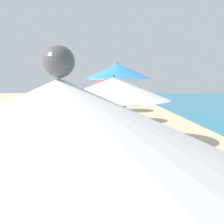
% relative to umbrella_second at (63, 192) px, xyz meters
% --- Properties ---
extents(umbrella_second, '(1.95, 1.95, 2.43)m').
position_rel_umbrella_second_xyz_m(umbrella_second, '(0.00, 0.00, 0.00)').
color(umbrella_second, '#4C4C51').
rests_on(umbrella_second, ground).
extents(umbrella_third, '(2.14, 2.14, 2.45)m').
position_rel_umbrella_second_xyz_m(umbrella_third, '(0.33, 4.17, 0.03)').
color(umbrella_third, olive).
rests_on(umbrella_third, ground).
extents(lounger_third_shoreside, '(1.49, 0.86, 0.60)m').
position_rel_umbrella_second_xyz_m(lounger_third_shoreside, '(1.36, 5.45, -1.82)').
color(lounger_third_shoreside, yellow).
rests_on(lounger_third_shoreside, ground).
extents(umbrella_fourth, '(2.43, 2.43, 2.96)m').
position_rel_umbrella_second_xyz_m(umbrella_fourth, '(0.70, 8.38, 0.48)').
color(umbrella_fourth, '#4C4C51').
rests_on(umbrella_fourth, ground).
extents(lounger_fourth_shoreside, '(1.35, 0.79, 0.58)m').
position_rel_umbrella_second_xyz_m(lounger_fourth_shoreside, '(1.59, 9.59, -1.82)').
color(lounger_fourth_shoreside, yellow).
rests_on(lounger_fourth_shoreside, ground).
extents(lounger_fourth_inland, '(1.61, 0.85, 0.49)m').
position_rel_umbrella_second_xyz_m(lounger_fourth_inland, '(1.25, 7.10, -1.91)').
color(lounger_fourth_inland, yellow).
rests_on(lounger_fourth_inland, ground).
extents(umbrella_fifth, '(1.84, 1.84, 2.53)m').
position_rel_umbrella_second_xyz_m(umbrella_fifth, '(0.62, 12.93, 0.13)').
color(umbrella_fifth, olive).
rests_on(umbrella_fifth, ground).
extents(lounger_fifth_shoreside, '(1.37, 0.78, 0.49)m').
position_rel_umbrella_second_xyz_m(lounger_fifth_shoreside, '(1.34, 14.22, -1.90)').
color(lounger_fifth_shoreside, yellow).
rests_on(lounger_fifth_shoreside, ground).
extents(lounger_fifth_inland, '(1.57, 0.85, 0.61)m').
position_rel_umbrella_second_xyz_m(lounger_fifth_inland, '(1.52, 11.92, -1.89)').
color(lounger_fifth_inland, yellow).
rests_on(lounger_fifth_inland, ground).
extents(umbrella_sixth, '(2.16, 2.16, 2.80)m').
position_rel_umbrella_second_xyz_m(umbrella_sixth, '(0.36, 17.34, 0.38)').
color(umbrella_sixth, silver).
rests_on(umbrella_sixth, ground).
extents(lounger_sixth_shoreside, '(1.35, 0.80, 0.62)m').
position_rel_umbrella_second_xyz_m(lounger_sixth_shoreside, '(1.45, 18.41, -1.84)').
color(lounger_sixth_shoreside, blue).
rests_on(lounger_sixth_shoreside, ground).
extents(lounger_sixth_inland, '(1.46, 0.81, 0.49)m').
position_rel_umbrella_second_xyz_m(lounger_sixth_inland, '(1.36, 16.32, -1.89)').
color(lounger_sixth_inland, yellow).
rests_on(lounger_sixth_inland, ground).
extents(umbrella_farthest, '(2.33, 2.33, 2.99)m').
position_rel_umbrella_second_xyz_m(umbrella_farthest, '(0.09, 21.46, 0.51)').
color(umbrella_farthest, olive).
rests_on(umbrella_farthest, ground).
extents(lounger_farthest_shoreside, '(1.37, 0.78, 0.50)m').
position_rel_umbrella_second_xyz_m(lounger_farthest_shoreside, '(0.77, 22.62, -1.89)').
color(lounger_farthest_shoreside, yellow).
rests_on(lounger_farthest_shoreside, ground).
extents(lounger_farthest_inland, '(1.31, 0.67, 0.49)m').
position_rel_umbrella_second_xyz_m(lounger_farthest_inland, '(1.17, 20.26, -1.88)').
color(lounger_farthest_inland, yellow).
rests_on(lounger_farthest_inland, ground).
extents(person_walking_near, '(0.38, 0.42, 1.56)m').
position_rel_umbrella_second_xyz_m(person_walking_near, '(-1.77, 18.98, -1.21)').
color(person_walking_near, silver).
rests_on(person_walking_near, ground).
extents(person_walking_mid, '(0.42, 0.35, 1.58)m').
position_rel_umbrella_second_xyz_m(person_walking_mid, '(-2.01, 14.52, -1.20)').
color(person_walking_mid, orange).
rests_on(person_walking_mid, ground).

